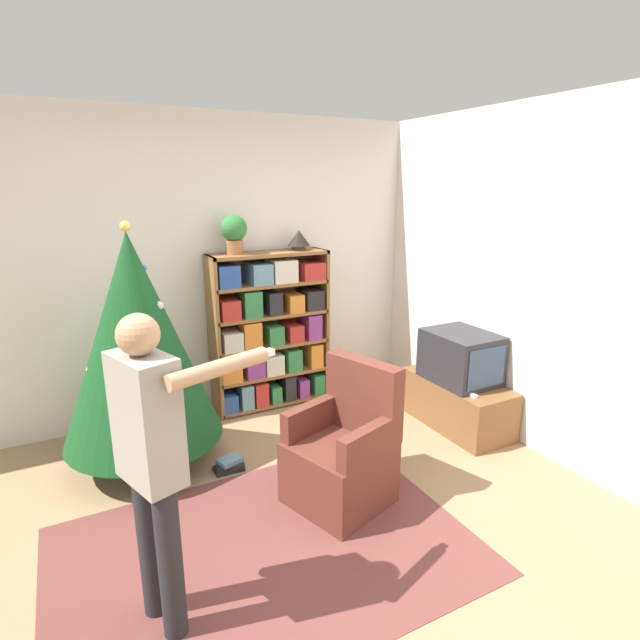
% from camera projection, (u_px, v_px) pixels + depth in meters
% --- Properties ---
extents(ground_plane, '(14.00, 14.00, 0.00)m').
position_uv_depth(ground_plane, '(326.00, 541.00, 2.90)').
color(ground_plane, '#9E7A56').
extents(wall_back, '(8.00, 0.10, 2.60)m').
position_uv_depth(wall_back, '(211.00, 267.00, 4.39)').
color(wall_back, silver).
rests_on(wall_back, ground_plane).
extents(wall_right, '(0.10, 8.00, 2.60)m').
position_uv_depth(wall_right, '(579.00, 290.00, 3.44)').
color(wall_right, silver).
rests_on(wall_right, ground_plane).
extents(area_rug, '(2.29, 1.61, 0.01)m').
position_uv_depth(area_rug, '(266.00, 550.00, 2.82)').
color(area_rug, brown).
rests_on(area_rug, ground_plane).
extents(bookshelf, '(1.07, 0.31, 1.43)m').
position_uv_depth(bookshelf, '(270.00, 332.00, 4.54)').
color(bookshelf, brown).
rests_on(bookshelf, ground_plane).
extents(tv_stand, '(0.46, 0.95, 0.41)m').
position_uv_depth(tv_stand, '(457.00, 403.00, 4.25)').
color(tv_stand, brown).
rests_on(tv_stand, ground_plane).
extents(television, '(0.46, 0.58, 0.42)m').
position_uv_depth(television, '(461.00, 357.00, 4.14)').
color(television, '#28282D').
rests_on(television, tv_stand).
extents(game_remote, '(0.04, 0.12, 0.02)m').
position_uv_depth(game_remote, '(471.00, 394.00, 3.89)').
color(game_remote, white).
rests_on(game_remote, tv_stand).
extents(christmas_tree, '(1.11, 1.11, 1.78)m').
position_uv_depth(christmas_tree, '(137.00, 340.00, 3.47)').
color(christmas_tree, '#4C3323').
rests_on(christmas_tree, ground_plane).
extents(armchair, '(0.72, 0.71, 0.92)m').
position_uv_depth(armchair, '(344.00, 454.00, 3.21)').
color(armchair, brown).
rests_on(armchair, ground_plane).
extents(standing_person, '(0.71, 0.45, 1.51)m').
position_uv_depth(standing_person, '(152.00, 453.00, 2.14)').
color(standing_person, '#232328').
rests_on(standing_person, ground_plane).
extents(potted_plant, '(0.22, 0.22, 0.33)m').
position_uv_depth(potted_plant, '(234.00, 232.00, 4.18)').
color(potted_plant, '#935B38').
rests_on(potted_plant, bookshelf).
extents(table_lamp, '(0.20, 0.20, 0.18)m').
position_uv_depth(table_lamp, '(299.00, 239.00, 4.47)').
color(table_lamp, '#473828').
rests_on(table_lamp, bookshelf).
extents(book_pile_near_tree, '(0.22, 0.16, 0.09)m').
position_uv_depth(book_pile_near_tree, '(230.00, 465.00, 3.61)').
color(book_pile_near_tree, '#232328').
rests_on(book_pile_near_tree, ground_plane).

